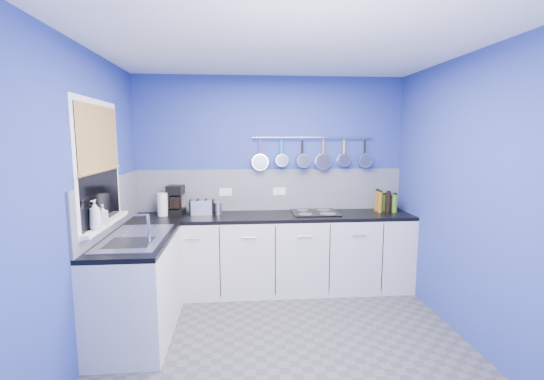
{
  "coord_description": "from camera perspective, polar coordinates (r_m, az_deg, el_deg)",
  "views": [
    {
      "loc": [
        -0.37,
        -3.03,
        1.78
      ],
      "look_at": [
        -0.05,
        0.75,
        1.25
      ],
      "focal_mm": 24.87,
      "sensor_mm": 36.0,
      "label": 1
    }
  ],
  "objects": [
    {
      "name": "condiment_5",
      "position": [
        4.62,
        16.05,
        -1.8
      ],
      "size": [
        0.05,
        0.05,
        0.25
      ],
      "primitive_type": "cylinder",
      "color": "#8C5914",
      "rests_on": "worktop_back"
    },
    {
      "name": "sink_unit",
      "position": [
        3.57,
        -19.94,
        -6.75
      ],
      "size": [
        0.5,
        0.95,
        0.01
      ],
      "primitive_type": "cube",
      "color": "silver",
      "rests_on": "worktop_left"
    },
    {
      "name": "pan_4",
      "position": [
        4.64,
        10.85,
        5.68
      ],
      "size": [
        0.16,
        0.06,
        0.35
      ],
      "primitive_type": null,
      "color": "silver",
      "rests_on": "pot_rail"
    },
    {
      "name": "window_sill",
      "position": [
        3.61,
        -23.89,
        -4.65
      ],
      "size": [
        0.1,
        0.98,
        0.03
      ],
      "primitive_type": "cube",
      "color": "white",
      "rests_on": "wall_left"
    },
    {
      "name": "pan_3",
      "position": [
        4.58,
        7.77,
        5.49
      ],
      "size": [
        0.19,
        0.07,
        0.38
      ],
      "primitive_type": null,
      "color": "silver",
      "rests_on": "pot_rail"
    },
    {
      "name": "socket_left",
      "position": [
        4.55,
        -7.05,
        -0.31
      ],
      "size": [
        0.15,
        0.01,
        0.09
      ],
      "primitive_type": "cube",
      "color": "white",
      "rests_on": "backsplash_back"
    },
    {
      "name": "ceiling",
      "position": [
        3.14,
        2.21,
        21.41
      ],
      "size": [
        3.2,
        3.0,
        0.02
      ],
      "primitive_type": "cube",
      "color": "white",
      "rests_on": "ground"
    },
    {
      "name": "soap_bottle_a",
      "position": [
        3.32,
        -25.23,
        -3.4
      ],
      "size": [
        0.11,
        0.11,
        0.24
      ],
      "primitive_type": "imported",
      "rotation": [
        0.0,
        0.0,
        -0.23
      ],
      "color": "white",
      "rests_on": "window_sill"
    },
    {
      "name": "window_frame",
      "position": [
        3.55,
        -24.74,
        3.51
      ],
      "size": [
        0.01,
        1.0,
        1.1
      ],
      "primitive_type": "cube",
      "color": "white",
      "rests_on": "wall_left"
    },
    {
      "name": "pan_2",
      "position": [
        4.53,
        4.62,
        5.71
      ],
      "size": [
        0.16,
        0.13,
        0.35
      ],
      "primitive_type": null,
      "color": "silver",
      "rests_on": "pot_rail"
    },
    {
      "name": "condiment_2",
      "position": [
        4.71,
        15.61,
        -1.58
      ],
      "size": [
        0.06,
        0.06,
        0.25
      ],
      "primitive_type": "cylinder",
      "color": "brown",
      "rests_on": "worktop_back"
    },
    {
      "name": "bamboo_blind",
      "position": [
        3.54,
        -24.75,
        7.15
      ],
      "size": [
        0.01,
        0.9,
        0.55
      ],
      "primitive_type": "cube",
      "color": "#B68343",
      "rests_on": "wall_left"
    },
    {
      "name": "mixer_tap",
      "position": [
        3.33,
        -18.18,
        -5.48
      ],
      "size": [
        0.12,
        0.08,
        0.26
      ],
      "primitive_type": null,
      "color": "silver",
      "rests_on": "worktop_left"
    },
    {
      "name": "condiment_0",
      "position": [
        4.79,
        17.67,
        -2.03
      ],
      "size": [
        0.07,
        0.07,
        0.16
      ],
      "primitive_type": "cylinder",
      "color": "brown",
      "rests_on": "worktop_back"
    },
    {
      "name": "wall_left",
      "position": [
        3.32,
        -26.75,
        -2.1
      ],
      "size": [
        0.02,
        3.0,
        2.5
      ],
      "primitive_type": "cube",
      "color": "navy",
      "rests_on": "ground"
    },
    {
      "name": "cabinet_run_back",
      "position": [
        4.45,
        0.16,
        -9.69
      ],
      "size": [
        3.2,
        0.6,
        0.86
      ],
      "primitive_type": "cube",
      "color": "silver",
      "rests_on": "ground"
    },
    {
      "name": "wall_back",
      "position": [
        4.58,
        -0.17,
        1.32
      ],
      "size": [
        3.2,
        0.02,
        2.5
      ],
      "primitive_type": "cube",
      "color": "navy",
      "rests_on": "ground"
    },
    {
      "name": "condiment_1",
      "position": [
        4.74,
        16.6,
        -1.85
      ],
      "size": [
        0.06,
        0.06,
        0.2
      ],
      "primitive_type": "cylinder",
      "color": "#265919",
      "rests_on": "worktop_back"
    },
    {
      "name": "socket_right",
      "position": [
        4.57,
        1.11,
        -0.21
      ],
      "size": [
        0.15,
        0.01,
        0.09
      ],
      "primitive_type": "cube",
      "color": "white",
      "rests_on": "backsplash_back"
    },
    {
      "name": "backsplash_back",
      "position": [
        4.58,
        -0.15,
        0.04
      ],
      "size": [
        3.2,
        0.02,
        0.5
      ],
      "primitive_type": "cube",
      "color": "#9496A0",
      "rests_on": "wall_back"
    },
    {
      "name": "condiment_4",
      "position": [
        4.66,
        17.16,
        -1.8
      ],
      "size": [
        0.07,
        0.07,
        0.24
      ],
      "primitive_type": "cylinder",
      "color": "black",
      "rests_on": "worktop_back"
    },
    {
      "name": "coffee_maker",
      "position": [
        4.48,
        -14.41,
        -1.47
      ],
      "size": [
        0.21,
        0.23,
        0.33
      ],
      "primitive_type": null,
      "rotation": [
        0.0,
        0.0,
        -0.14
      ],
      "color": "black",
      "rests_on": "worktop_back"
    },
    {
      "name": "toaster",
      "position": [
        4.43,
        -10.54,
        -2.56
      ],
      "size": [
        0.28,
        0.18,
        0.17
      ],
      "primitive_type": "cube",
      "rotation": [
        0.0,
        0.0,
        0.14
      ],
      "color": "silver",
      "rests_on": "worktop_back"
    },
    {
      "name": "worktop_back",
      "position": [
        4.34,
        0.16,
        -4.01
      ],
      "size": [
        3.2,
        0.6,
        0.04
      ],
      "primitive_type": "cube",
      "color": "black",
      "rests_on": "cabinet_run_back"
    },
    {
      "name": "hob",
      "position": [
        4.46,
        6.5,
        -3.41
      ],
      "size": [
        0.53,
        0.47,
        0.01
      ],
      "primitive_type": "cube",
      "color": "black",
      "rests_on": "worktop_back"
    },
    {
      "name": "window_glass",
      "position": [
        3.55,
        -24.66,
        3.51
      ],
      "size": [
        0.01,
        0.9,
        1.0
      ],
      "primitive_type": "cube",
      "color": "black",
      "rests_on": "wall_left"
    },
    {
      "name": "pan_1",
      "position": [
        4.5,
        1.41,
        5.79
      ],
      "size": [
        0.15,
        0.1,
        0.34
      ],
      "primitive_type": null,
      "color": "silver",
      "rests_on": "pot_rail"
    },
    {
      "name": "pan_0",
      "position": [
        4.48,
        -1.83,
        5.47
      ],
      "size": [
        0.2,
        0.07,
        0.39
      ],
      "primitive_type": null,
      "color": "silver",
      "rests_on": "pot_rail"
    },
    {
      "name": "cabinet_run_left",
      "position": [
        3.71,
        -19.59,
        -13.86
      ],
      "size": [
        0.6,
        1.2,
        0.86
      ],
      "primitive_type": "cube",
      "color": "silver",
      "rests_on": "ground"
    },
    {
      "name": "canister",
      "position": [
        4.4,
        -8.18,
        -2.78
      ],
      "size": [
        0.1,
        0.1,
        0.13
      ],
      "primitive_type": "cylinder",
      "rotation": [
        0.0,
        0.0,
        -0.06
      ],
      "color": "silver",
      "rests_on": "worktop_back"
    },
    {
      "name": "floor",
      "position": [
        3.54,
        1.98,
        -22.45
      ],
      "size": [
        3.2,
        3.0,
        0.02
      ],
      "primitive_type": "cube",
      "color": "#47474C",
      "rests_on": "ground"
    },
    {
      "name": "wall_right",
      "position": [
        3.66,
        28.02,
        -1.32
      ],
      "size": [
        0.02,
        3.0,
        2.5
      ],
      "primitive_type": "cube",
      "color": "navy",
      "rests_on": "ground"
    },
    {
      "name": "condiment_3",
      "position": [
        4.67,
        18.08,
        -1.96
      ],
      "size": [
        0.06,
        0.06,
        0.22
      ],
      "primitive_type": "cylinder",
      "color": "#3F721E",
      "rests_on": "worktop_back"
    },
    {
      "name": "pot_rail",
      "position": [
        4.56,
        6.22,
        7.91
      ],
      "size": [
        1.45,
        0.02,
        0.02
      ],
      "primitive_type": "cylinder",
      "rotation": [
        0.0,
        1.57,
        0.0
      ],
      "color": "silver",
      "rests_on": "wall_back"
    },
    {
      "name": "worktop_left",
      "position": [
        3.57,
        -19.92,
        -7.13
      ],
      "size": [
        0.6,
        1.2,
        0.04
      ],
      "primitive_type": "cube",
      "color": "black",
      "rests_on": "cabinet_run_left"
    },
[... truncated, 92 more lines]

